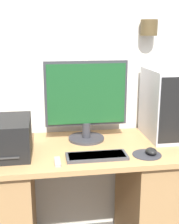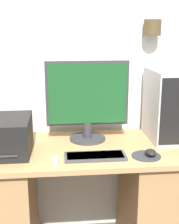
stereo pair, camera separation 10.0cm
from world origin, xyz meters
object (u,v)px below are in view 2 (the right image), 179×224
object	(u,v)px
mouse	(151,153)
keyboard	(95,156)
monitor	(87,99)
computer_tower	(164,105)
remote_control	(55,161)

from	to	relation	value
mouse	keyboard	bearing A→B (deg)	178.47
keyboard	monitor	bearing A→B (deg)	92.85
monitor	computer_tower	distance (m)	0.50
keyboard	remote_control	world-z (taller)	keyboard
computer_tower	keyboard	bearing A→B (deg)	-149.81
monitor	keyboard	world-z (taller)	monitor
keyboard	mouse	world-z (taller)	mouse
mouse	remote_control	world-z (taller)	mouse
computer_tower	remote_control	distance (m)	0.80
keyboard	remote_control	bearing A→B (deg)	-170.12
remote_control	monitor	bearing A→B (deg)	58.91
monitor	mouse	size ratio (longest dim) A/B	6.45
computer_tower	monitor	bearing A→B (deg)	176.82
keyboard	remote_control	xyz separation A→B (m)	(-0.22, -0.04, -0.00)
monitor	mouse	distance (m)	0.52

